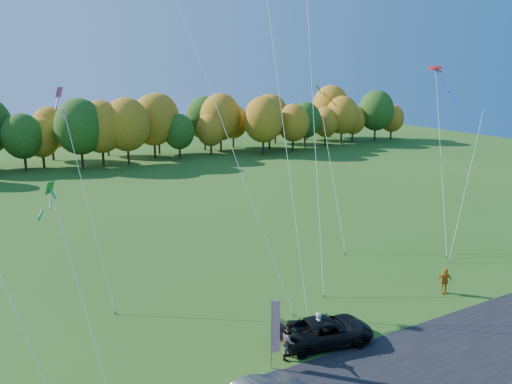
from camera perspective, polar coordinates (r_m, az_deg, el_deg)
ground at (r=27.39m, az=6.35°, el=-17.14°), size 160.00×160.00×0.00m
tree_line at (r=76.56m, az=-18.02°, el=2.78°), size 116.00×12.00×10.00m
black_suv at (r=27.47m, az=8.07°, el=-15.40°), size 5.42×3.28×1.41m
person_tailgate_a at (r=27.27m, az=7.18°, el=-15.16°), size 0.62×0.75×1.78m
person_tailgate_b at (r=25.94m, az=3.80°, el=-16.60°), size 1.14×1.15×1.87m
person_east at (r=34.64m, az=20.74°, el=-9.48°), size 1.07×0.80×1.69m
feather_flag at (r=24.56m, az=2.15°, el=-15.09°), size 0.48×0.07×3.61m
kite_delta_blue at (r=29.78m, az=-4.32°, el=9.11°), size 6.33×10.78×24.23m
kite_parafoil_orange at (r=35.42m, az=6.45°, el=11.12°), size 7.25×11.89×25.13m
kite_delta_red at (r=31.08m, az=2.74°, el=10.88°), size 3.70×11.38×25.40m
kite_parafoil_rainbow at (r=43.38m, az=20.37°, el=3.92°), size 6.89×7.87×14.62m
kite_diamond_green at (r=25.28m, az=-19.79°, el=-9.57°), size 1.56×5.98×9.03m
kite_diamond_white at (r=40.83m, az=8.51°, el=3.16°), size 2.38×7.35×13.51m
kite_diamond_pink at (r=31.76m, az=-18.85°, el=-0.61°), size 1.75×6.45×13.30m
kite_diamond_blue_low at (r=41.56m, az=22.92°, el=0.77°), size 6.19×3.26×11.11m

